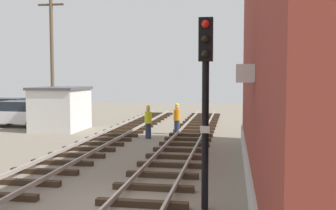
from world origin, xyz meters
TOP-DOWN VIEW (x-y plane):
  - ground_plane at (0.00, 0.00)m, footprint 80.00×80.00m
  - track_near_building at (0.65, -0.00)m, footprint 2.50×51.23m
  - signal_mast at (2.32, 0.09)m, footprint 0.36×0.40m
  - control_hut at (-7.87, 13.84)m, footprint 3.00×3.80m
  - parked_car_white at (-11.33, 14.90)m, footprint 4.20×2.04m
  - parked_car_black at (-14.13, 18.24)m, footprint 4.20×2.04m
  - utility_pole_far at (-9.16, 15.45)m, footprint 1.80×0.24m
  - track_worker_foreground at (-0.25, 13.07)m, footprint 0.40×0.40m
  - track_worker_distant at (-1.62, 11.37)m, footprint 0.40×0.40m

SIDE VIEW (x-z plane):
  - ground_plane at x=0.00m, z-range 0.00..0.00m
  - track_near_building at x=0.65m, z-range -0.03..0.29m
  - parked_car_white at x=-11.33m, z-range 0.02..1.78m
  - parked_car_black at x=-14.13m, z-range 0.02..1.78m
  - track_worker_foreground at x=-0.25m, z-range -0.01..1.86m
  - track_worker_distant at x=-1.62m, z-range -0.01..1.86m
  - control_hut at x=-7.87m, z-range 0.01..2.77m
  - signal_mast at x=2.32m, z-range 0.65..5.59m
  - utility_pole_far at x=-9.16m, z-range 0.19..8.84m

